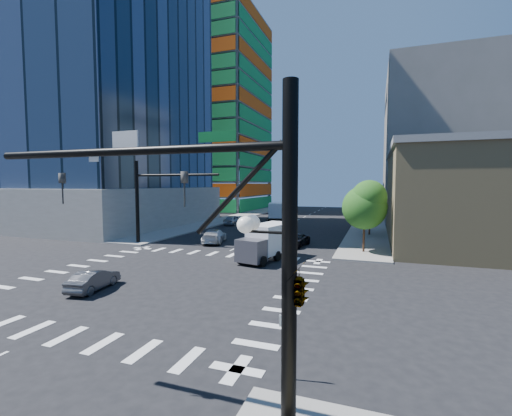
% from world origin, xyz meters
% --- Properties ---
extents(ground, '(160.00, 160.00, 0.00)m').
position_xyz_m(ground, '(0.00, 0.00, 0.00)').
color(ground, black).
rests_on(ground, ground).
extents(road_markings, '(20.00, 20.00, 0.01)m').
position_xyz_m(road_markings, '(0.00, 0.00, 0.01)').
color(road_markings, silver).
rests_on(road_markings, ground).
extents(sidewalk_ne, '(5.00, 60.00, 0.15)m').
position_xyz_m(sidewalk_ne, '(12.50, 40.00, 0.07)').
color(sidewalk_ne, gray).
rests_on(sidewalk_ne, ground).
extents(sidewalk_nw, '(5.00, 60.00, 0.15)m').
position_xyz_m(sidewalk_nw, '(-12.50, 40.00, 0.07)').
color(sidewalk_nw, gray).
rests_on(sidewalk_nw, ground).
extents(office_tower, '(30.00, 30.00, 71.00)m').
position_xyz_m(office_tower, '(-30.00, 25.00, 35.13)').
color(office_tower, gray).
rests_on(office_tower, ground).
extents(construction_building, '(25.16, 34.50, 70.60)m').
position_xyz_m(construction_building, '(-27.41, 61.93, 24.61)').
color(construction_building, slate).
rests_on(construction_building, ground).
extents(commercial_building, '(20.50, 22.50, 10.60)m').
position_xyz_m(commercial_building, '(25.00, 22.00, 5.31)').
color(commercial_building, tan).
rests_on(commercial_building, ground).
extents(bg_building_ne, '(24.00, 30.00, 28.00)m').
position_xyz_m(bg_building_ne, '(27.00, 55.00, 14.00)').
color(bg_building_ne, slate).
rests_on(bg_building_ne, ground).
extents(signal_mast_se, '(10.51, 2.48, 9.00)m').
position_xyz_m(signal_mast_se, '(10.60, -11.50, 5.01)').
color(signal_mast_se, black).
rests_on(signal_mast_se, sidewalk_se).
extents(signal_mast_nw, '(10.20, 0.40, 9.00)m').
position_xyz_m(signal_mast_nw, '(-10.00, 11.50, 5.49)').
color(signal_mast_nw, black).
rests_on(signal_mast_nw, sidewalk_nw).
extents(tree_south, '(4.16, 4.16, 6.82)m').
position_xyz_m(tree_south, '(12.63, 13.90, 4.69)').
color(tree_south, '#382316').
rests_on(tree_south, sidewalk_ne).
extents(tree_north, '(3.54, 3.52, 5.78)m').
position_xyz_m(tree_north, '(12.93, 25.90, 3.99)').
color(tree_north, '#382316').
rests_on(tree_north, sidewalk_ne).
extents(no_parking_sign, '(0.30, 0.06, 2.20)m').
position_xyz_m(no_parking_sign, '(10.70, -9.00, 1.38)').
color(no_parking_sign, black).
rests_on(no_parking_sign, ground).
extents(car_nb_far, '(2.78, 4.94, 1.30)m').
position_xyz_m(car_nb_far, '(5.44, 15.47, 0.65)').
color(car_nb_far, black).
rests_on(car_nb_far, ground).
extents(car_sb_near, '(3.40, 5.68, 1.54)m').
position_xyz_m(car_sb_near, '(-3.56, 14.54, 0.77)').
color(car_sb_near, silver).
rests_on(car_sb_near, ground).
extents(car_sb_mid, '(1.98, 4.65, 1.57)m').
position_xyz_m(car_sb_mid, '(-8.23, 30.86, 0.78)').
color(car_sb_mid, '#B5B9BD').
rests_on(car_sb_mid, ground).
extents(car_sb_cross, '(1.95, 4.02, 1.27)m').
position_xyz_m(car_sb_cross, '(-2.98, -3.45, 0.63)').
color(car_sb_cross, '#47484C').
rests_on(car_sb_cross, ground).
extents(box_truck_near, '(3.71, 6.25, 3.07)m').
position_xyz_m(box_truck_near, '(4.53, 8.09, 1.36)').
color(box_truck_near, black).
rests_on(box_truck_near, ground).
extents(box_truck_far, '(3.97, 6.42, 3.13)m').
position_xyz_m(box_truck_far, '(-3.94, 40.63, 1.39)').
color(box_truck_far, black).
rests_on(box_truck_far, ground).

